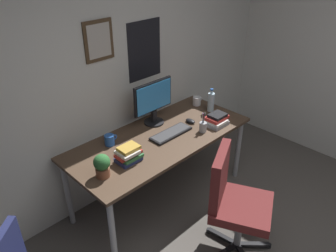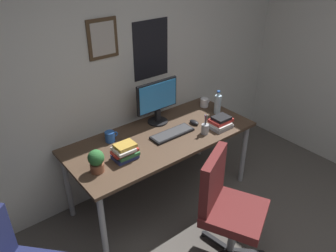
{
  "view_description": "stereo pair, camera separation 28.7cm",
  "coord_description": "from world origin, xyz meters",
  "px_view_note": "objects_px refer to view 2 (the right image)",
  "views": [
    {
      "loc": [
        -1.68,
        -0.25,
        2.35
      ],
      "look_at": [
        0.14,
        1.58,
        0.89
      ],
      "focal_mm": 35.69,
      "sensor_mm": 36.0,
      "label": 1
    },
    {
      "loc": [
        -1.47,
        -0.44,
        2.35
      ],
      "look_at": [
        0.14,
        1.58,
        0.89
      ],
      "focal_mm": 35.69,
      "sensor_mm": 36.0,
      "label": 2
    }
  ],
  "objects_px": {
    "coffee_mug_near": "(205,102)",
    "coffee_mug_far": "(110,136)",
    "pen_cup": "(205,128)",
    "book_stack_left": "(125,152)",
    "water_bottle": "(218,104)",
    "potted_plant": "(96,160)",
    "book_stack_right": "(221,123)",
    "office_chair": "(226,204)",
    "monitor": "(157,100)",
    "keyboard": "(172,133)",
    "computer_mouse": "(194,122)"
  },
  "relations": [
    {
      "from": "coffee_mug_near",
      "to": "book_stack_left",
      "type": "xyz_separation_m",
      "value": [
        -1.2,
        -0.3,
        0.02
      ]
    },
    {
      "from": "keyboard",
      "to": "coffee_mug_near",
      "type": "distance_m",
      "value": 0.7
    },
    {
      "from": "coffee_mug_near",
      "to": "coffee_mug_far",
      "type": "bearing_deg",
      "value": 179.2
    },
    {
      "from": "potted_plant",
      "to": "book_stack_right",
      "type": "height_order",
      "value": "potted_plant"
    },
    {
      "from": "computer_mouse",
      "to": "coffee_mug_far",
      "type": "bearing_deg",
      "value": 163.64
    },
    {
      "from": "keyboard",
      "to": "book_stack_left",
      "type": "relative_size",
      "value": 1.99
    },
    {
      "from": "pen_cup",
      "to": "book_stack_left",
      "type": "height_order",
      "value": "pen_cup"
    },
    {
      "from": "keyboard",
      "to": "book_stack_left",
      "type": "height_order",
      "value": "book_stack_left"
    },
    {
      "from": "water_bottle",
      "to": "book_stack_right",
      "type": "height_order",
      "value": "water_bottle"
    },
    {
      "from": "coffee_mug_far",
      "to": "book_stack_left",
      "type": "distance_m",
      "value": 0.32
    },
    {
      "from": "monitor",
      "to": "potted_plant",
      "type": "relative_size",
      "value": 2.36
    },
    {
      "from": "office_chair",
      "to": "water_bottle",
      "type": "height_order",
      "value": "water_bottle"
    },
    {
      "from": "potted_plant",
      "to": "book_stack_left",
      "type": "xyz_separation_m",
      "value": [
        0.27,
        0.01,
        -0.04
      ]
    },
    {
      "from": "potted_plant",
      "to": "book_stack_right",
      "type": "relative_size",
      "value": 0.85
    },
    {
      "from": "computer_mouse",
      "to": "coffee_mug_far",
      "type": "relative_size",
      "value": 0.87
    },
    {
      "from": "book_stack_left",
      "to": "coffee_mug_near",
      "type": "bearing_deg",
      "value": 13.98
    },
    {
      "from": "office_chair",
      "to": "coffee_mug_far",
      "type": "height_order",
      "value": "office_chair"
    },
    {
      "from": "office_chair",
      "to": "coffee_mug_near",
      "type": "bearing_deg",
      "value": 53.95
    },
    {
      "from": "monitor",
      "to": "potted_plant",
      "type": "bearing_deg",
      "value": -157.87
    },
    {
      "from": "pen_cup",
      "to": "book_stack_left",
      "type": "relative_size",
      "value": 0.93
    },
    {
      "from": "computer_mouse",
      "to": "potted_plant",
      "type": "xyz_separation_m",
      "value": [
        -1.12,
        -0.09,
        0.09
      ]
    },
    {
      "from": "water_bottle",
      "to": "book_stack_left",
      "type": "relative_size",
      "value": 1.17
    },
    {
      "from": "monitor",
      "to": "keyboard",
      "type": "relative_size",
      "value": 1.07
    },
    {
      "from": "potted_plant",
      "to": "pen_cup",
      "type": "bearing_deg",
      "value": -5.67
    },
    {
      "from": "water_bottle",
      "to": "book_stack_right",
      "type": "relative_size",
      "value": 1.1
    },
    {
      "from": "computer_mouse",
      "to": "monitor",
      "type": "bearing_deg",
      "value": 135.17
    },
    {
      "from": "coffee_mug_far",
      "to": "monitor",
      "type": "bearing_deg",
      "value": 2.04
    },
    {
      "from": "coffee_mug_near",
      "to": "coffee_mug_far",
      "type": "relative_size",
      "value": 1.0
    },
    {
      "from": "office_chair",
      "to": "monitor",
      "type": "bearing_deg",
      "value": 81.89
    },
    {
      "from": "office_chair",
      "to": "pen_cup",
      "type": "distance_m",
      "value": 0.78
    },
    {
      "from": "water_bottle",
      "to": "coffee_mug_near",
      "type": "distance_m",
      "value": 0.21
    },
    {
      "from": "office_chair",
      "to": "coffee_mug_far",
      "type": "xyz_separation_m",
      "value": [
        -0.39,
        1.07,
        0.26
      ]
    },
    {
      "from": "coffee_mug_near",
      "to": "water_bottle",
      "type": "bearing_deg",
      "value": -92.13
    },
    {
      "from": "office_chair",
      "to": "water_bottle",
      "type": "distance_m",
      "value": 1.19
    },
    {
      "from": "office_chair",
      "to": "coffee_mug_near",
      "type": "xyz_separation_m",
      "value": [
        0.77,
        1.06,
        0.25
      ]
    },
    {
      "from": "office_chair",
      "to": "pen_cup",
      "type": "relative_size",
      "value": 4.75
    },
    {
      "from": "keyboard",
      "to": "coffee_mug_far",
      "type": "height_order",
      "value": "coffee_mug_far"
    },
    {
      "from": "potted_plant",
      "to": "book_stack_right",
      "type": "distance_m",
      "value": 1.28
    },
    {
      "from": "computer_mouse",
      "to": "book_stack_left",
      "type": "bearing_deg",
      "value": -174.72
    },
    {
      "from": "book_stack_right",
      "to": "coffee_mug_near",
      "type": "bearing_deg",
      "value": 65.18
    },
    {
      "from": "monitor",
      "to": "water_bottle",
      "type": "height_order",
      "value": "monitor"
    },
    {
      "from": "book_stack_left",
      "to": "book_stack_right",
      "type": "distance_m",
      "value": 1.01
    },
    {
      "from": "monitor",
      "to": "keyboard",
      "type": "height_order",
      "value": "monitor"
    },
    {
      "from": "office_chair",
      "to": "pen_cup",
      "type": "bearing_deg",
      "value": 59.93
    },
    {
      "from": "computer_mouse",
      "to": "coffee_mug_far",
      "type": "distance_m",
      "value": 0.84
    },
    {
      "from": "coffee_mug_far",
      "to": "coffee_mug_near",
      "type": "bearing_deg",
      "value": -0.8
    },
    {
      "from": "coffee_mug_near",
      "to": "book_stack_right",
      "type": "height_order",
      "value": "book_stack_right"
    },
    {
      "from": "monitor",
      "to": "book_stack_right",
      "type": "xyz_separation_m",
      "value": [
        0.42,
        -0.46,
        -0.19
      ]
    },
    {
      "from": "water_bottle",
      "to": "coffee_mug_far",
      "type": "xyz_separation_m",
      "value": [
        -1.16,
        0.21,
        -0.06
      ]
    },
    {
      "from": "coffee_mug_far",
      "to": "book_stack_left",
      "type": "xyz_separation_m",
      "value": [
        -0.04,
        -0.32,
        0.02
      ]
    }
  ]
}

